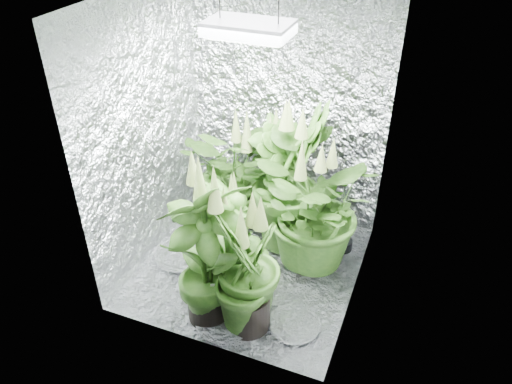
{
  "coord_description": "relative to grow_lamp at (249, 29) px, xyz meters",
  "views": [
    {
      "loc": [
        1.11,
        -2.69,
        2.64
      ],
      "look_at": [
        0.05,
        0.0,
        0.7
      ],
      "focal_mm": 35.0,
      "sensor_mm": 36.0,
      "label": 1
    }
  ],
  "objects": [
    {
      "name": "ground",
      "position": [
        0.0,
        0.0,
        -1.83
      ],
      "size": [
        1.6,
        1.6,
        0.0
      ],
      "primitive_type": "plane",
      "color": "white",
      "rests_on": "ground"
    },
    {
      "name": "plant_d",
      "position": [
        -0.0,
        -0.31,
        -1.39
      ],
      "size": [
        0.66,
        0.66,
        0.98
      ],
      "rotation": [
        0.0,
        0.0,
        2.04
      ],
      "color": "black",
      "rests_on": "ground"
    },
    {
      "name": "plant_a",
      "position": [
        -0.33,
        0.51,
        -1.35
      ],
      "size": [
        1.04,
        1.04,
        1.02
      ],
      "rotation": [
        0.0,
        0.0,
        5.98
      ],
      "color": "black",
      "rests_on": "ground"
    },
    {
      "name": "walls",
      "position": [
        0.0,
        0.0,
        -0.83
      ],
      "size": [
        1.62,
        1.62,
        2.0
      ],
      "color": "white",
      "rests_on": "ground"
    },
    {
      "name": "plant_label",
      "position": [
        -0.01,
        -0.6,
        -1.53
      ],
      "size": [
        0.06,
        0.04,
        0.08
      ],
      "primitive_type": "cube",
      "rotation": [
        -0.21,
        0.0,
        0.44
      ],
      "color": "white",
      "rests_on": "plant_f"
    },
    {
      "name": "plant_f",
      "position": [
        -0.07,
        -0.57,
        -1.25
      ],
      "size": [
        0.85,
        0.85,
        1.24
      ],
      "rotation": [
        0.0,
        0.0,
        4.02
      ],
      "color": "black",
      "rests_on": "ground"
    },
    {
      "name": "plant_g",
      "position": [
        0.2,
        -0.54,
        -1.36
      ],
      "size": [
        0.61,
        0.61,
        1.04
      ],
      "rotation": [
        0.0,
        0.0,
        4.92
      ],
      "color": "black",
      "rests_on": "ground"
    },
    {
      "name": "grow_lamp",
      "position": [
        0.0,
        0.0,
        0.0
      ],
      "size": [
        0.5,
        0.3,
        0.22
      ],
      "color": "gray",
      "rests_on": "ceiling"
    },
    {
      "name": "plant_c",
      "position": [
        0.19,
        0.4,
        -1.22
      ],
      "size": [
        0.83,
        0.83,
        1.29
      ],
      "rotation": [
        0.0,
        0.0,
        1.24
      ],
      "color": "black",
      "rests_on": "ground"
    },
    {
      "name": "plant_b",
      "position": [
        0.0,
        0.59,
        -1.34
      ],
      "size": [
        0.71,
        0.71,
        1.05
      ],
      "rotation": [
        0.0,
        0.0,
        0.9
      ],
      "color": "black",
      "rests_on": "ground"
    },
    {
      "name": "circulation_fan",
      "position": [
        0.59,
        0.46,
        -1.66
      ],
      "size": [
        0.16,
        0.34,
        0.38
      ],
      "rotation": [
        0.0,
        0.0,
        0.05
      ],
      "color": "black",
      "rests_on": "ground"
    },
    {
      "name": "plant_e",
      "position": [
        0.41,
        0.18,
        -1.31
      ],
      "size": [
        1.03,
        1.03,
        1.09
      ],
      "rotation": [
        0.0,
        0.0,
        3.31
      ],
      "color": "black",
      "rests_on": "ground"
    }
  ]
}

